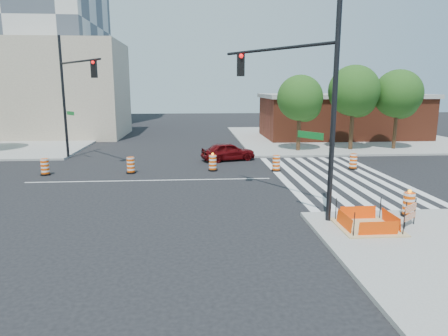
{
  "coord_description": "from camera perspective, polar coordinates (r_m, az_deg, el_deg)",
  "views": [
    {
      "loc": [
        2.58,
        -22.72,
        5.3
      ],
      "look_at": [
        4.04,
        -3.58,
        1.4
      ],
      "focal_mm": 32.0,
      "sensor_mm": 36.0,
      "label": 1
    }
  ],
  "objects": [
    {
      "name": "tree_north_e",
      "position": [
        36.76,
        23.61,
        9.35
      ],
      "size": [
        3.97,
        3.97,
        6.75
      ],
      "color": "#382314",
      "rests_on": "ground"
    },
    {
      "name": "pit_drum",
      "position": [
        17.87,
        24.87,
        -4.82
      ],
      "size": [
        0.57,
        0.57,
        1.11
      ],
      "color": "black",
      "rests_on": "ground"
    },
    {
      "name": "median_drum_4",
      "position": [
        25.73,
        7.47,
        0.59
      ],
      "size": [
        0.6,
        0.6,
        1.02
      ],
      "color": "black",
      "rests_on": "ground"
    },
    {
      "name": "sidewalk_ne",
      "position": [
        43.85,
        16.31,
        4.19
      ],
      "size": [
        22.0,
        22.0,
        0.15
      ],
      "primitive_type": "cube",
      "color": "gray",
      "rests_on": "ground"
    },
    {
      "name": "ground",
      "position": [
        23.47,
        -10.56,
        -1.76
      ],
      "size": [
        120.0,
        120.0,
        0.0
      ],
      "primitive_type": "plane",
      "color": "black",
      "rests_on": "ground"
    },
    {
      "name": "signal_pole_se",
      "position": [
        16.74,
        10.6,
        11.36
      ],
      "size": [
        3.64,
        5.64,
        8.7
      ],
      "rotation": [
        0.0,
        0.0,
        2.14
      ],
      "color": "black",
      "rests_on": "ground"
    },
    {
      "name": "brick_storefront",
      "position": [
        43.64,
        16.47,
        7.11
      ],
      "size": [
        16.5,
        8.5,
        4.6
      ],
      "color": "maroon",
      "rests_on": "ground"
    },
    {
      "name": "median_drum_1",
      "position": [
        26.73,
        -24.2,
        0.08
      ],
      "size": [
        0.6,
        0.6,
        1.02
      ],
      "color": "black",
      "rests_on": "ground"
    },
    {
      "name": "tree_north_c",
      "position": [
        33.43,
        10.84,
        9.44
      ],
      "size": [
        3.72,
        3.7,
        6.29
      ],
      "color": "#382314",
      "rests_on": "ground"
    },
    {
      "name": "tree_north_d",
      "position": [
        35.09,
        18.09,
        10.06
      ],
      "size": [
        4.17,
        4.17,
        7.1
      ],
      "color": "#382314",
      "rests_on": "ground"
    },
    {
      "name": "signal_pole_nw",
      "position": [
        30.34,
        -20.86,
        10.9
      ],
      "size": [
        4.12,
        5.41,
        8.79
      ],
      "rotation": [
        0.0,
        0.0,
        -0.93
      ],
      "color": "black",
      "rests_on": "ground"
    },
    {
      "name": "crosswalk_east",
      "position": [
        24.78,
        15.49,
        -1.27
      ],
      "size": [
        6.75,
        13.5,
        0.01
      ],
      "color": "silver",
      "rests_on": "ground"
    },
    {
      "name": "beige_midrise",
      "position": [
        47.04,
        -22.8,
        10.25
      ],
      "size": [
        14.0,
        10.0,
        10.0
      ],
      "primitive_type": "cube",
      "color": "tan",
      "rests_on": "ground"
    },
    {
      "name": "lane_centerline",
      "position": [
        23.47,
        -10.56,
        -1.75
      ],
      "size": [
        14.0,
        0.12,
        0.01
      ],
      "primitive_type": "cube",
      "color": "silver",
      "rests_on": "ground"
    },
    {
      "name": "median_drum_2",
      "position": [
        25.57,
        -13.17,
        0.32
      ],
      "size": [
        0.6,
        0.6,
        1.02
      ],
      "color": "black",
      "rests_on": "ground"
    },
    {
      "name": "barricade",
      "position": [
        16.54,
        25.09,
        -5.71
      ],
      "size": [
        0.73,
        0.57,
        1.04
      ],
      "rotation": [
        0.0,
        0.0,
        0.65
      ],
      "color": "#ED4C04",
      "rests_on": "ground"
    },
    {
      "name": "median_drum_3",
      "position": [
        25.64,
        -1.63,
        0.67
      ],
      "size": [
        0.6,
        0.6,
        1.18
      ],
      "color": "black",
      "rests_on": "ground"
    },
    {
      "name": "median_drum_5",
      "position": [
        27.46,
        17.98,
        0.81
      ],
      "size": [
        0.6,
        0.6,
        1.02
      ],
      "color": "black",
      "rests_on": "ground"
    },
    {
      "name": "excavation_pit",
      "position": [
        15.98,
        19.79,
        -7.75
      ],
      "size": [
        2.2,
        2.2,
        0.9
      ],
      "color": "tan",
      "rests_on": "ground"
    },
    {
      "name": "red_coupe",
      "position": [
        29.26,
        0.6,
        2.38
      ],
      "size": [
        4.21,
        2.61,
        1.34
      ],
      "primitive_type": "imported",
      "rotation": [
        0.0,
        0.0,
        1.85
      ],
      "color": "#4F0609",
      "rests_on": "ground"
    }
  ]
}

